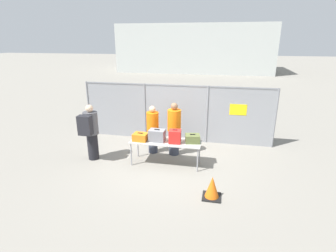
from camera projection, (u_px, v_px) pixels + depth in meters
name	position (u px, v px, depth m)	size (l,w,h in m)	color
ground_plane	(164.00, 162.00, 8.35)	(120.00, 120.00, 0.00)	gray
fence_section	(176.00, 112.00, 9.86)	(7.20, 0.07, 2.16)	gray
inspection_table	(166.00, 143.00, 8.04)	(2.16, 0.77, 0.76)	#B2B2AD
suitcase_orange	(140.00, 137.00, 8.04)	(0.45, 0.38, 0.25)	orange
suitcase_grey	(157.00, 135.00, 7.98)	(0.49, 0.35, 0.38)	slate
suitcase_red	(175.00, 136.00, 7.83)	(0.38, 0.34, 0.42)	red
suitcase_olive	(192.00, 139.00, 7.89)	(0.49, 0.43, 0.27)	#566033
traveler_hooded	(90.00, 130.00, 8.25)	(0.45, 0.70, 1.82)	black
security_worker_near	(174.00, 128.00, 8.66)	(0.44, 0.44, 1.79)	#383D4C
security_worker_far	(153.00, 129.00, 8.84)	(0.41, 0.41, 1.65)	#383D4C
utility_trailer	(220.00, 119.00, 11.50)	(3.68, 2.29, 0.64)	silver
distant_hangar	(196.00, 48.00, 32.26)	(17.68, 8.46, 5.39)	#B2B7B2
traffic_cone	(212.00, 188.00, 6.42)	(0.46, 0.46, 0.57)	black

